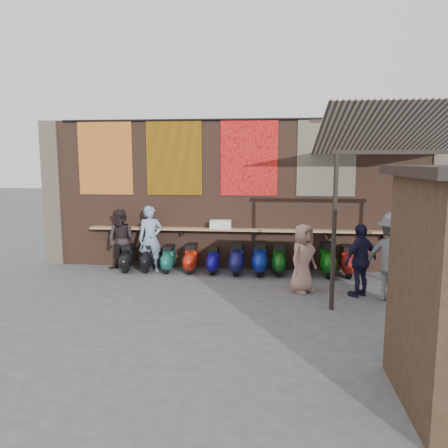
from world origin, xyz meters
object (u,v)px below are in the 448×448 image
(scooter_stool_7, at_px, (279,259))
(diner_left, at_px, (151,239))
(scooter_stool_10, at_px, (347,261))
(shopper_tan, at_px, (303,258))
(diner_right, at_px, (121,240))
(scooter_stool_2, at_px, (169,259))
(scooter_stool_3, at_px, (191,258))
(scooter_stool_1, at_px, (148,257))
(scooter_stool_8, at_px, (303,262))
(scooter_stool_4, at_px, (213,260))
(scooter_stool_6, at_px, (260,259))
(scooter_stool_9, at_px, (327,260))
(shopper_navy, at_px, (361,260))
(shelf_box, at_px, (221,224))
(scooter_stool_0, at_px, (128,258))
(scooter_stool_5, at_px, (237,259))
(shopper_grey, at_px, (392,257))

(scooter_stool_7, xyz_separation_m, diner_left, (-3.38, -0.03, 0.49))
(scooter_stool_10, bearing_deg, shopper_tan, -129.21)
(diner_left, relative_size, diner_right, 1.06)
(scooter_stool_2, bearing_deg, shopper_tan, -23.49)
(scooter_stool_2, relative_size, scooter_stool_3, 0.94)
(scooter_stool_1, height_order, diner_left, diner_left)
(diner_left, bearing_deg, scooter_stool_8, -22.13)
(scooter_stool_7, relative_size, scooter_stool_10, 1.00)
(scooter_stool_1, bearing_deg, scooter_stool_7, 0.06)
(scooter_stool_4, bearing_deg, scooter_stool_6, -0.57)
(scooter_stool_2, height_order, scooter_stool_4, scooter_stool_2)
(scooter_stool_9, height_order, shopper_navy, shopper_navy)
(scooter_stool_1, xyz_separation_m, scooter_stool_9, (4.69, -0.01, 0.06))
(diner_right, bearing_deg, diner_left, 13.82)
(shelf_box, height_order, scooter_stool_0, shelf_box)
(scooter_stool_5, relative_size, shopper_tan, 0.54)
(scooter_stool_0, bearing_deg, scooter_stool_9, 0.69)
(scooter_stool_2, xyz_separation_m, scooter_stool_4, (1.20, -0.02, -0.01))
(scooter_stool_9, xyz_separation_m, shopper_tan, (-0.74, -1.50, 0.35))
(shopper_navy, bearing_deg, diner_left, -56.35)
(scooter_stool_2, bearing_deg, scooter_stool_4, -0.74)
(shelf_box, height_order, scooter_stool_9, shelf_box)
(shopper_navy, distance_m, shopper_tan, 1.22)
(shelf_box, relative_size, scooter_stool_4, 0.78)
(scooter_stool_5, height_order, scooter_stool_9, scooter_stool_9)
(shopper_tan, bearing_deg, scooter_stool_4, 97.83)
(scooter_stool_2, distance_m, shopper_grey, 5.56)
(diner_right, relative_size, shopper_navy, 1.03)
(scooter_stool_3, xyz_separation_m, scooter_stool_5, (1.21, -0.04, 0.03))
(scooter_stool_2, xyz_separation_m, shopper_tan, (3.40, -1.48, 0.42))
(shelf_box, xyz_separation_m, scooter_stool_0, (-2.44, -0.34, -0.89))
(scooter_stool_2, bearing_deg, diner_left, 179.26)
(scooter_stool_7, height_order, diner_left, diner_left)
(scooter_stool_1, distance_m, scooter_stool_8, 4.08)
(scooter_stool_8, bearing_deg, shelf_box, 171.18)
(scooter_stool_3, xyz_separation_m, scooter_stool_9, (3.53, 0.03, 0.05))
(scooter_stool_8, bearing_deg, scooter_stool_9, 5.24)
(scooter_stool_9, relative_size, scooter_stool_10, 1.08)
(scooter_stool_1, bearing_deg, shopper_navy, -18.19)
(scooter_stool_3, distance_m, diner_right, 1.93)
(scooter_stool_5, xyz_separation_m, scooter_stool_10, (2.82, 0.09, -0.01))
(scooter_stool_0, xyz_separation_m, scooter_stool_7, (3.99, 0.08, 0.03))
(shelf_box, xyz_separation_m, scooter_stool_2, (-1.36, -0.31, -0.90))
(scooter_stool_4, bearing_deg, scooter_stool_8, -0.37)
(scooter_stool_10, bearing_deg, scooter_stool_0, -179.15)
(scooter_stool_8, bearing_deg, scooter_stool_7, 173.53)
(scooter_stool_7, height_order, scooter_stool_8, scooter_stool_7)
(shopper_navy, height_order, shopper_grey, shopper_grey)
(scooter_stool_5, bearing_deg, scooter_stool_8, 0.34)
(scooter_stool_4, bearing_deg, shelf_box, 64.49)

